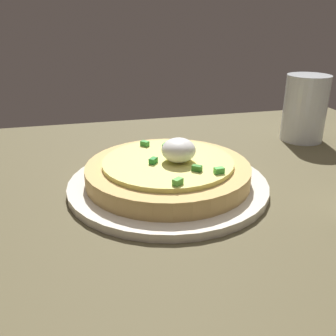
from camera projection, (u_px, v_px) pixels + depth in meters
dining_table at (254, 210)px, 51.56cm from camera, size 90.80×88.27×2.84cm
plate at (168, 184)px, 54.73cm from camera, size 29.01×29.01×1.13cm
pizza at (168, 170)px, 53.85cm from camera, size 23.76×23.76×6.62cm
cup_near at (304, 112)px, 73.58cm from camera, size 8.30×8.30×12.92cm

